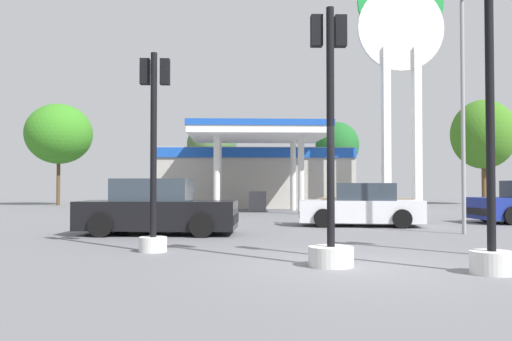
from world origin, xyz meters
The scene contains 14 objects.
ground_plane centered at (0.00, 0.00, 0.00)m, with size 90.00×90.00×0.00m, color slate.
gas_station centered at (-0.95, 24.37, 2.15)m, with size 12.33×12.04×4.60m.
station_pole_sign centered at (6.96, 19.25, 9.04)m, with size 4.79×0.56×13.92m.
car_0 centered at (3.58, 13.84, 0.66)m, with size 4.33×2.64×1.45m.
car_1 centered at (2.30, 9.11, 0.69)m, with size 4.47×2.49×1.51m.
car_3 centered at (-4.43, 6.25, 0.74)m, with size 4.69×2.37×1.63m.
traffic_signal_0 centered at (-3.94, 2.19, 1.79)m, with size 0.65×0.66×4.34m.
traffic_signal_1 centered at (1.99, -0.96, 1.52)m, with size 0.69×0.70×5.28m.
traffic_signal_2 centered at (-0.46, -0.04, 1.42)m, with size 0.80×0.80×4.65m.
tree_0 centered at (-14.69, 28.86, 5.08)m, with size 4.67×4.67×7.22m.
tree_1 centered at (-3.86, 29.64, 4.43)m, with size 3.62×3.62×6.11m.
tree_2 centered at (5.40, 29.53, 4.37)m, with size 3.21×3.21×6.09m.
tree_3 centered at (16.41, 29.51, 5.22)m, with size 4.73×4.73×7.81m.
corner_streetlamp centered at (4.60, 5.77, 4.24)m, with size 0.24×1.48×7.07m.
Camera 1 is at (-2.17, -9.54, 1.45)m, focal length 37.47 mm.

